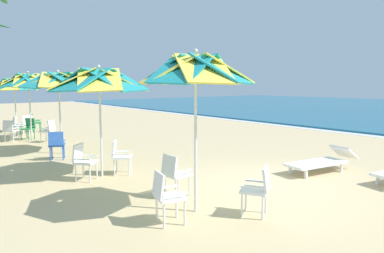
{
  "coord_description": "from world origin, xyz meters",
  "views": [
    {
      "loc": [
        4.74,
        -5.84,
        2.26
      ],
      "look_at": [
        -3.24,
        0.48,
        1.0
      ],
      "focal_mm": 32.26,
      "sensor_mm": 36.0,
      "label": 1
    }
  ],
  "objects": [
    {
      "name": "ground_plane",
      "position": [
        0.0,
        0.0,
        0.0
      ],
      "size": [
        80.0,
        80.0,
        0.0
      ],
      "primitive_type": "plane",
      "color": "#D3B784"
    },
    {
      "name": "plastic_chair_4",
      "position": [
        -3.06,
        -2.92,
        0.5
      ],
      "size": [
        0.63,
        0.63,
        0.87
      ],
      "color": "white",
      "rests_on": "ground"
    },
    {
      "name": "plastic_chair_5",
      "position": [
        -5.7,
        -2.72,
        0.5
      ],
      "size": [
        0.6,
        0.58,
        0.87
      ],
      "color": "blue",
      "rests_on": "ground"
    },
    {
      "name": "beach_umbrella_2",
      "position": [
        -6.59,
        -2.3,
        2.35
      ],
      "size": [
        2.41,
        2.41,
        2.7
      ],
      "color": "silver",
      "rests_on": "ground"
    },
    {
      "name": "plastic_chair_3",
      "position": [
        -3.02,
        -2.0,
        0.5
      ],
      "size": [
        0.62,
        0.63,
        0.87
      ],
      "color": "white",
      "rests_on": "ground"
    },
    {
      "name": "plastic_chair_8",
      "position": [
        -10.36,
        -2.41,
        0.5
      ],
      "size": [
        0.63,
        0.63,
        0.87
      ],
      "color": "#2D8C4C",
      "rests_on": "ground"
    },
    {
      "name": "beach_umbrella_4",
      "position": [
        -12.44,
        -2.44,
        2.21
      ],
      "size": [
        2.14,
        2.14,
        2.6
      ],
      "color": "silver",
      "rests_on": "ground"
    },
    {
      "name": "beach_umbrella_1",
      "position": [
        -3.14,
        -2.43,
        2.33
      ],
      "size": [
        2.44,
        2.44,
        2.71
      ],
      "color": "silver",
      "rests_on": "ground"
    },
    {
      "name": "plastic_chair_1",
      "position": [
        -0.76,
        -1.93,
        0.5
      ],
      "size": [
        0.47,
        0.49,
        0.87
      ],
      "color": "white",
      "rests_on": "ground"
    },
    {
      "name": "sun_lounger_1",
      "position": [
        0.0,
        2.2,
        0.28
      ],
      "size": [
        0.96,
        2.22,
        0.62
      ],
      "color": "white",
      "rests_on": "ground"
    },
    {
      "name": "beach_umbrella_3",
      "position": [
        -9.7,
        -2.46,
        2.36
      ],
      "size": [
        2.14,
        2.14,
        2.75
      ],
      "color": "silver",
      "rests_on": "ground"
    },
    {
      "name": "plastic_chair_2",
      "position": [
        0.96,
        -1.39,
        0.5
      ],
      "size": [
        0.62,
        0.61,
        0.87
      ],
      "color": "white",
      "rests_on": "ground"
    },
    {
      "name": "beach_umbrella_0",
      "position": [
        0.14,
        -2.11,
        2.46
      ],
      "size": [
        2.01,
        2.01,
        2.85
      ],
      "color": "silver",
      "rests_on": "ground"
    },
    {
      "name": "plastic_chair_11",
      "position": [
        -11.92,
        -2.12,
        0.5
      ],
      "size": [
        0.5,
        0.48,
        0.87
      ],
      "color": "white",
      "rests_on": "ground"
    },
    {
      "name": "plastic_chair_7",
      "position": [
        -10.11,
        -3.13,
        0.5
      ],
      "size": [
        0.63,
        0.63,
        0.87
      ],
      "color": "white",
      "rests_on": "ground"
    },
    {
      "name": "plastic_chair_0",
      "position": [
        0.28,
        -2.83,
        0.5
      ],
      "size": [
        0.53,
        0.56,
        0.87
      ],
      "color": "white",
      "rests_on": "ground"
    },
    {
      "name": "plastic_chair_10",
      "position": [
        -11.54,
        -2.54,
        0.5
      ],
      "size": [
        0.61,
        0.62,
        0.87
      ],
      "color": "white",
      "rests_on": "ground"
    },
    {
      "name": "plastic_chair_6",
      "position": [
        -9.09,
        -1.98,
        0.5
      ],
      "size": [
        0.63,
        0.63,
        0.87
      ],
      "color": "white",
      "rests_on": "ground"
    },
    {
      "name": "plastic_chair_9",
      "position": [
        -12.49,
        -1.66,
        0.5
      ],
      "size": [
        0.57,
        0.59,
        0.87
      ],
      "color": "#2D8C4C",
      "rests_on": "ground"
    }
  ]
}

